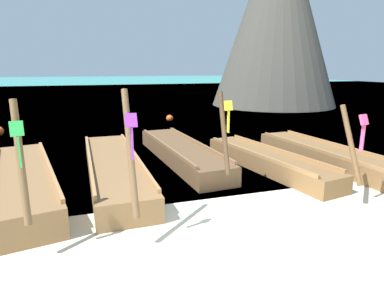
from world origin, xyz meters
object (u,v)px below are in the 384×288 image
object	(u,v)px
longtail_boat_pink_ribbon	(268,161)
karst_rock	(279,11)
longtail_boat_green_ribbon	(24,182)
longtail_boat_yellow_ribbon	(181,153)
longtail_boat_red_ribbon	(330,157)
mooring_buoy_near	(170,118)
longtail_boat_violet_ribbon	(114,168)

from	to	relation	value
longtail_boat_pink_ribbon	karst_rock	distance (m)	20.74
longtail_boat_green_ribbon	karst_rock	size ratio (longest dim) A/B	0.41
longtail_boat_yellow_ribbon	longtail_boat_red_ribbon	distance (m)	5.01
longtail_boat_red_ribbon	mooring_buoy_near	bearing A→B (deg)	106.15
longtail_boat_green_ribbon	longtail_boat_pink_ribbon	xyz separation A→B (m)	(7.08, -0.03, -0.06)
longtail_boat_green_ribbon	longtail_boat_pink_ribbon	bearing A→B (deg)	-0.27
longtail_boat_violet_ribbon	mooring_buoy_near	distance (m)	10.32
longtail_boat_green_ribbon	mooring_buoy_near	xyz separation A→B (m)	(6.32, 10.10, -0.13)
longtail_boat_red_ribbon	karst_rock	distance (m)	19.91
longtail_boat_pink_ribbon	karst_rock	size ratio (longest dim) A/B	0.38
longtail_boat_red_ribbon	longtail_boat_green_ribbon	bearing A→B (deg)	178.53
longtail_boat_yellow_ribbon	longtail_boat_pink_ribbon	distance (m)	2.96
longtail_boat_violet_ribbon	longtail_boat_yellow_ribbon	xyz separation A→B (m)	(2.39, 1.12, -0.01)
longtail_boat_violet_ribbon	longtail_boat_green_ribbon	bearing A→B (deg)	-165.40
karst_rock	longtail_boat_yellow_ribbon	bearing A→B (deg)	-130.62
longtail_boat_yellow_ribbon	longtail_boat_red_ribbon	world-z (taller)	longtail_boat_red_ribbon
longtail_boat_green_ribbon	longtail_boat_red_ribbon	size ratio (longest dim) A/B	0.95
longtail_boat_green_ribbon	longtail_boat_violet_ribbon	bearing A→B (deg)	14.60
longtail_boat_pink_ribbon	mooring_buoy_near	world-z (taller)	longtail_boat_pink_ribbon
longtail_boat_pink_ribbon	mooring_buoy_near	xyz separation A→B (m)	(-0.76, 10.14, -0.07)
longtail_boat_yellow_ribbon	mooring_buoy_near	bearing A→B (deg)	79.06
longtail_boat_green_ribbon	longtail_boat_red_ribbon	xyz separation A→B (m)	(9.31, -0.24, -0.05)
longtail_boat_violet_ribbon	longtail_boat_red_ribbon	distance (m)	7.06
longtail_boat_green_ribbon	longtail_boat_red_ribbon	world-z (taller)	longtail_boat_red_ribbon
longtail_boat_green_ribbon	longtail_boat_yellow_ribbon	xyz separation A→B (m)	(4.70, 1.72, -0.04)
longtail_boat_yellow_ribbon	longtail_boat_green_ribbon	bearing A→B (deg)	-159.87
karst_rock	mooring_buoy_near	xyz separation A→B (m)	(-10.98, -6.31, -7.52)
longtail_boat_green_ribbon	karst_rock	bearing A→B (deg)	43.50
longtail_boat_pink_ribbon	karst_rock	bearing A→B (deg)	58.14
longtail_boat_pink_ribbon	longtail_boat_violet_ribbon	bearing A→B (deg)	172.44
longtail_boat_pink_ribbon	longtail_boat_yellow_ribbon	bearing A→B (deg)	143.60
longtail_boat_green_ribbon	longtail_boat_yellow_ribbon	world-z (taller)	longtail_boat_green_ribbon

